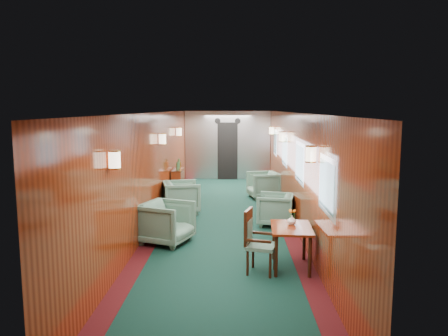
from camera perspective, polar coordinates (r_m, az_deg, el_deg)
name	(u,v)px	position (r m, az deg, el deg)	size (l,w,h in m)	color
room	(224,148)	(9.39, -0.06, 2.59)	(12.00, 12.10, 2.40)	#0C2D23
bulkhead	(228,146)	(15.32, 0.47, 2.94)	(2.98, 0.17, 2.39)	#B0B2B7
windows_right	(291,156)	(9.74, 8.77, 1.59)	(0.02, 8.60, 0.80)	silver
wall_sconces	(224,139)	(9.94, 0.02, 3.78)	(2.97, 7.97, 0.25)	#FFECC6
dining_table	(291,233)	(6.95, 8.77, -8.44)	(0.66, 0.92, 0.67)	maroon
side_chair	(256,239)	(6.73, 4.14, -9.17)	(0.53, 0.55, 0.98)	#214D41
credenza	(178,183)	(12.27, -6.03, -1.94)	(0.29, 0.91, 1.09)	maroon
flower_vase	(292,220)	(7.02, 8.83, -6.74)	(0.14, 0.14, 0.15)	silver
armchair_left_near	(167,223)	(8.21, -7.51, -7.08)	(0.83, 0.86, 0.78)	#214D41
armchair_left_far	(182,197)	(10.50, -5.57, -3.79)	(0.82, 0.85, 0.77)	#214D41
armchair_right_near	(275,209)	(9.44, 6.71, -5.39)	(0.73, 0.75, 0.68)	#214D41
armchair_right_far	(263,185)	(12.21, 5.13, -2.22)	(0.79, 0.81, 0.74)	#214D41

